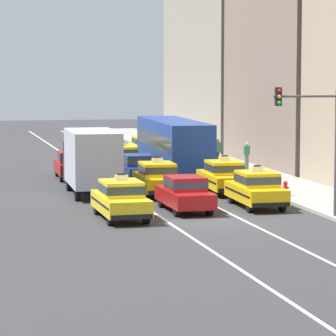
{
  "coord_description": "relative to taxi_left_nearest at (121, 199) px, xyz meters",
  "views": [
    {
      "loc": [
        -11.0,
        -38.59,
        6.41
      ],
      "look_at": [
        0.58,
        9.51,
        1.3
      ],
      "focal_mm": 104.79,
      "sensor_mm": 36.0,
      "label": 1
    }
  ],
  "objects": [
    {
      "name": "taxi_left_nearest",
      "position": [
        0.0,
        0.0,
        0.0
      ],
      "size": [
        1.87,
        4.58,
        1.96
      ],
      "color": "black",
      "rests_on": "ground"
    },
    {
      "name": "sedan_center_third",
      "position": [
        3.37,
        12.71,
        -0.03
      ],
      "size": [
        1.8,
        4.32,
        1.58
      ],
      "color": "black",
      "rests_on": "ground"
    },
    {
      "name": "sedan_center_nearest",
      "position": [
        3.2,
        1.57,
        -0.03
      ],
      "size": [
        1.79,
        4.31,
        1.58
      ],
      "color": "black",
      "rests_on": "ground"
    },
    {
      "name": "taxi_right_fourth",
      "position": [
        6.68,
        25.94,
        0.0
      ],
      "size": [
        1.94,
        4.61,
        1.96
      ],
      "color": "black",
      "rests_on": "ground"
    },
    {
      "name": "sedan_left_third",
      "position": [
        0.1,
        15.45,
        -0.03
      ],
      "size": [
        1.91,
        4.36,
        1.58
      ],
      "color": "black",
      "rests_on": "ground"
    },
    {
      "name": "fire_hydrant",
      "position": [
        9.04,
        4.54,
        -0.33
      ],
      "size": [
        0.36,
        0.22,
        0.73
      ],
      "color": "red",
      "rests_on": "sidewalk_curb"
    },
    {
      "name": "taxi_center_second",
      "position": [
        3.22,
        7.24,
        0.0
      ],
      "size": [
        1.97,
        4.62,
        1.96
      ],
      "color": "black",
      "rests_on": "ground"
    },
    {
      "name": "bus_right_third",
      "position": [
        6.45,
        16.92,
        0.94
      ],
      "size": [
        2.89,
        11.28,
        3.22
      ],
      "color": "black",
      "rests_on": "ground"
    },
    {
      "name": "pedestrian_mid_block",
      "position": [
        9.87,
        19.05,
        0.15
      ],
      "size": [
        0.36,
        0.24,
        1.73
      ],
      "color": "#473828",
      "rests_on": "sidewalk_curb"
    },
    {
      "name": "pedestrian_near_crosswalk",
      "position": [
        11.05,
        16.77,
        0.11
      ],
      "size": [
        0.36,
        0.24,
        1.66
      ],
      "color": "slate",
      "rests_on": "sidewalk_curb"
    },
    {
      "name": "lane_stripe_center_right",
      "position": [
        4.96,
        18.34,
        -0.87
      ],
      "size": [
        0.14,
        80.0,
        0.01
      ],
      "primitive_type": "cube",
      "color": "silver",
      "rests_on": "ground"
    },
    {
      "name": "traffic_light_pole",
      "position": [
        7.84,
        -2.1,
        2.94
      ],
      "size": [
        2.87,
        0.33,
        5.58
      ],
      "color": "#47474C",
      "rests_on": "ground"
    },
    {
      "name": "taxi_center_fifth",
      "position": [
        3.43,
        23.19,
        0.0
      ],
      "size": [
        1.96,
        4.61,
        1.96
      ],
      "color": "black",
      "rests_on": "ground"
    },
    {
      "name": "box_truck_left_second",
      "position": [
        0.06,
        8.48,
        0.9
      ],
      "size": [
        2.46,
        7.02,
        3.27
      ],
      "color": "black",
      "rests_on": "ground"
    },
    {
      "name": "ground_plane",
      "position": [
        3.36,
        -1.66,
        -0.88
      ],
      "size": [
        160.0,
        160.0,
        0.0
      ],
      "primitive_type": "plane",
      "color": "#353538"
    },
    {
      "name": "taxi_right_second",
      "position": [
        6.7,
        7.24,
        0.0
      ],
      "size": [
        1.96,
        4.62,
        1.96
      ],
      "color": "black",
      "rests_on": "ground"
    },
    {
      "name": "taxi_right_nearest",
      "position": [
        6.69,
        2.01,
        0.0
      ],
      "size": [
        1.94,
        4.61,
        1.96
      ],
      "color": "black",
      "rests_on": "ground"
    },
    {
      "name": "taxi_center_fourth",
      "position": [
        3.44,
        17.82,
        0.0
      ],
      "size": [
        1.99,
        4.63,
        1.96
      ],
      "color": "black",
      "rests_on": "ground"
    },
    {
      "name": "lane_stripe_left_center",
      "position": [
        1.76,
        18.34,
        -0.87
      ],
      "size": [
        0.14,
        80.0,
        0.01
      ],
      "primitive_type": "cube",
      "color": "silver",
      "rests_on": "ground"
    },
    {
      "name": "sidewalk_curb",
      "position": [
        10.56,
        13.34,
        -0.8
      ],
      "size": [
        4.0,
        90.0,
        0.15
      ],
      "primitive_type": "cube",
      "color": "#9E9993",
      "rests_on": "ground"
    }
  ]
}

